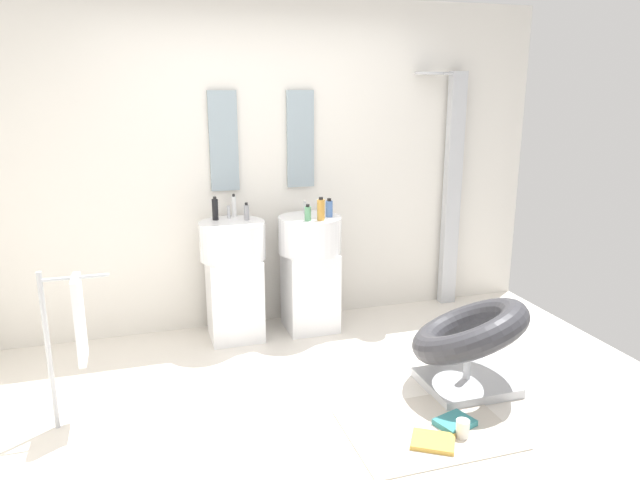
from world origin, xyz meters
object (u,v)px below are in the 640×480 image
Objects in this scene: magazine_ochre at (433,441)px; pedestal_sink_left at (234,275)px; lounge_chair at (469,338)px; pedestal_sink_right at (310,268)px; coffee_mug at (463,428)px; soap_bottle_blue at (329,208)px; soap_bottle_black at (215,209)px; soap_bottle_grey at (247,212)px; magazine_teal at (455,422)px; towel_rack at (75,324)px; soap_bottle_white at (234,206)px; soap_bottle_green at (308,213)px; shower_column at (451,186)px; soap_bottle_amber at (321,210)px.

pedestal_sink_left is at bearing 146.08° from magazine_ochre.
magazine_ochre is at bearing -134.62° from lounge_chair.
pedestal_sink_left and pedestal_sink_right have the same top height.
pedestal_sink_right reaches higher than magazine_ochre.
soap_bottle_blue is (-0.22, 1.73, 0.94)m from coffee_mug.
soap_bottle_black is at bearing 134.34° from pedestal_sink_left.
pedestal_sink_left is 5.70× the size of soap_bottle_black.
magazine_teal is at bearing -62.56° from soap_bottle_grey.
soap_bottle_blue is (1.82, 0.93, 0.37)m from towel_rack.
lounge_chair is 0.81m from magazine_ochre.
pedestal_sink_right is 1.86m from magazine_ochre.
lounge_chair is at bearing 34.96° from magazine_teal.
pedestal_sink_left is 10.29× the size of coffee_mug.
towel_rack is (-1.06, -0.97, 0.11)m from pedestal_sink_left.
towel_rack is 2.08m from soap_bottle_blue.
magazine_teal is at bearing -18.51° from towel_rack.
soap_bottle_white is (-0.56, 0.19, 0.50)m from pedestal_sink_right.
soap_bottle_green is 0.47m from soap_bottle_grey.
shower_column reaches higher than pedestal_sink_right.
shower_column reaches higher than soap_bottle_green.
soap_bottle_black is 0.81m from soap_bottle_amber.
coffee_mug is (-0.98, -1.98, -1.02)m from shower_column.
soap_bottle_green is at bearing 89.03° from magazine_teal.
soap_bottle_grey is at bearing 40.47° from towel_rack.
coffee_mug is 0.78× the size of soap_bottle_green.
pedestal_sink_right is (0.62, 0.00, 0.00)m from pedestal_sink_left.
soap_bottle_grey is at bearing 15.99° from pedestal_sink_left.
magazine_teal is at bearing -117.34° from shower_column.
soap_bottle_amber is (-0.10, -0.10, 0.02)m from soap_bottle_blue.
coffee_mug is at bearing -116.38° from shower_column.
pedestal_sink_right is at bearing -18.18° from soap_bottle_white.
soap_bottle_green is at bearing -19.80° from soap_bottle_black.
soap_bottle_blue is (0.76, -0.04, 0.49)m from pedestal_sink_left.
shower_column reaches higher than magazine_teal.
soap_bottle_blue reaches higher than soap_bottle_grey.
shower_column is at bearing 45.60° from magazine_teal.
towel_rack is 5.24× the size of soap_bottle_black.
magazine_teal is at bearing -58.90° from pedestal_sink_left.
soap_bottle_black is at bearing -177.37° from shower_column.
magazine_ochre is at bearing -69.31° from soap_bottle_white.
magazine_teal is (1.00, -1.66, -0.49)m from pedestal_sink_left.
soap_bottle_white is at bearing 25.99° from soap_bottle_black.
lounge_chair is at bearing -113.97° from shower_column.
soap_bottle_black is 0.17m from soap_bottle_white.
coffee_mug is at bearing -75.50° from soap_bottle_green.
magazine_ochre is 0.19m from coffee_mug.
soap_bottle_blue is 0.14m from soap_bottle_amber.
soap_bottle_green is 0.95× the size of soap_bottle_grey.
soap_bottle_blue is at bearing -168.45° from shower_column.
magazine_ochre is at bearing -120.47° from shower_column.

